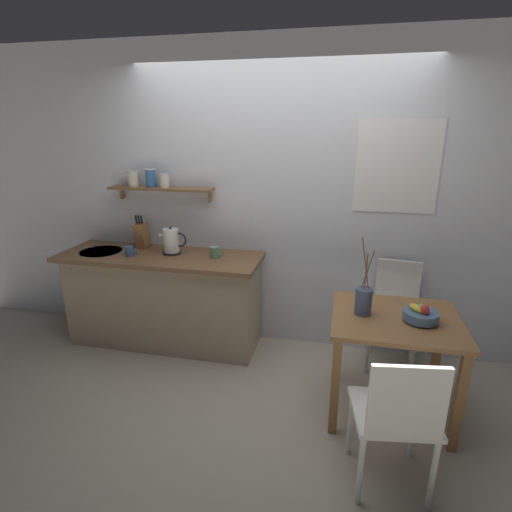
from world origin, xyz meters
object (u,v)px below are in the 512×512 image
dining_chair_near (397,415)px  fruit_bowl (421,314)px  coffee_mug_spare (215,252)px  dining_table (394,334)px  coffee_mug_by_sink (130,251)px  dining_chair_far (395,309)px  twig_vase (363,301)px  knife_block (142,235)px  electric_kettle (172,242)px

dining_chair_near → fruit_bowl: (0.19, 0.68, 0.29)m
coffee_mug_spare → dining_table: bearing=-21.1°
dining_table → coffee_mug_spare: bearing=158.9°
coffee_mug_by_sink → dining_chair_far: bearing=5.1°
dining_table → coffee_mug_spare: coffee_mug_spare is taller
dining_chair_near → coffee_mug_by_sink: size_ratio=7.62×
twig_vase → knife_block: size_ratio=1.71×
dining_chair_far → electric_kettle: bearing=-178.2°
fruit_bowl → coffee_mug_by_sink: 2.42m
dining_chair_near → knife_block: size_ratio=2.76×
dining_chair_near → electric_kettle: bearing=144.6°
knife_block → dining_chair_near: bearing=-33.0°
twig_vase → coffee_mug_by_sink: bearing=167.3°
twig_vase → coffee_mug_spare: (-1.25, 0.57, 0.09)m
electric_kettle → fruit_bowl: bearing=-17.2°
twig_vase → coffee_mug_by_sink: size_ratio=4.71×
twig_vase → electric_kettle: bearing=160.4°
dining_chair_far → knife_block: (-2.32, 0.05, 0.50)m
dining_table → twig_vase: twig_vase is taller
dining_chair_near → fruit_bowl: 0.76m
fruit_bowl → knife_block: size_ratio=0.72×
coffee_mug_spare → dining_chair_far: bearing=3.2°
electric_kettle → knife_block: knife_block is taller
coffee_mug_by_sink → dining_chair_near: bearing=-28.1°
dining_chair_far → electric_kettle: size_ratio=3.56×
dining_chair_near → twig_vase: (-0.18, 0.72, 0.33)m
knife_block → coffee_mug_by_sink: knife_block is taller
fruit_bowl → coffee_mug_by_sink: coffee_mug_by_sink is taller
dining_chair_near → electric_kettle: electric_kettle is taller
electric_kettle → coffee_mug_by_sink: size_ratio=2.19×
knife_block → coffee_mug_spare: bearing=-10.3°
dining_table → twig_vase: bearing=179.3°
dining_table → dining_chair_far: bearing=82.9°
dining_table → electric_kettle: size_ratio=3.34×
dining_chair_near → dining_chair_far: 1.38m
dining_table → fruit_bowl: bearing=-13.3°
coffee_mug_spare → coffee_mug_by_sink: bearing=-171.2°
dining_chair_far → fruit_bowl: 0.75m
dining_chair_far → twig_vase: bearing=-115.1°
electric_kettle → knife_block: bearing=162.0°
dining_table → coffee_mug_by_sink: size_ratio=7.33×
dining_table → knife_block: size_ratio=2.66×
fruit_bowl → coffee_mug_spare: bearing=159.5°
dining_table → electric_kettle: (-1.88, 0.59, 0.38)m
twig_vase → coffee_mug_spare: twig_vase is taller
fruit_bowl → coffee_mug_by_sink: bearing=168.4°
electric_kettle → coffee_mug_spare: 0.42m
twig_vase → coffee_mug_by_sink: (-2.00, 0.45, 0.09)m
dining_chair_far → twig_vase: twig_vase is taller
twig_vase → electric_kettle: twig_vase is taller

